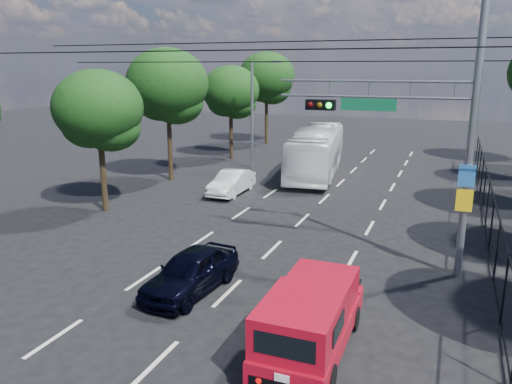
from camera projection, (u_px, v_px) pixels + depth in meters
The scene contains 14 objects.
ground at pixel (155, 363), 11.60m from camera, with size 120.00×120.00×0.00m, color black.
lane_markings at pixel (314, 209), 24.21m from camera, with size 6.12×38.00×0.01m.
signal_mast at pixel (432, 115), 15.63m from camera, with size 6.43×0.39×9.50m.
streetlight_left at pixel (254, 110), 32.73m from camera, with size 2.09×0.22×7.08m.
utility_wires at pixel (282, 51), 17.79m from camera, with size 22.00×5.04×0.74m.
fence_right at pixel (490, 215), 19.60m from camera, with size 0.06×34.03×2.00m.
tree_left_b at pixel (99, 114), 22.80m from camera, with size 4.08×4.08×6.63m.
tree_left_c at pixel (168, 90), 29.12m from camera, with size 4.80×4.80×7.80m.
tree_left_d at pixel (231, 95), 36.36m from camera, with size 4.20×4.20×6.83m.
tree_left_e at pixel (267, 80), 43.44m from camera, with size 4.92×4.92×7.99m.
red_pickup at pixel (311, 317), 11.84m from camera, with size 1.78×4.72×1.74m.
navy_hatchback at pixel (191, 271), 15.16m from camera, with size 1.55×3.86×1.32m, color black.
white_bus at pixel (317, 151), 31.58m from camera, with size 2.49×10.66×2.97m, color white.
white_van at pixel (232, 182), 26.93m from camera, with size 1.33×3.81×1.26m, color silver.
Camera 1 is at (5.97, -8.68, 6.71)m, focal length 35.00 mm.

